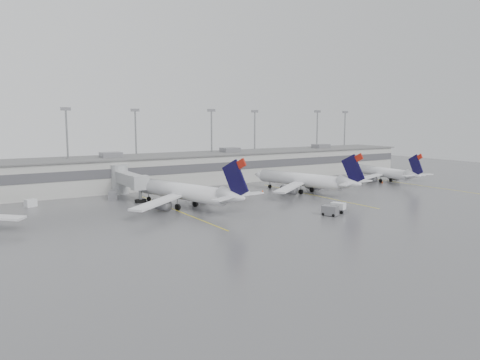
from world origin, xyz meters
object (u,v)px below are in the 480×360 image
jet_mid_left (184,191)px  baggage_tug (338,209)px  jet_far_right (385,172)px  jet_mid_right (305,180)px

jet_mid_left → baggage_tug: jet_mid_left is taller
jet_far_right → jet_mid_left: bearing=-169.1°
baggage_tug → jet_far_right: bearing=8.1°
jet_mid_left → jet_far_right: 65.18m
jet_far_right → baggage_tug: bearing=-142.8°
jet_mid_right → baggage_tug: jet_mid_right is taller
jet_mid_left → baggage_tug: size_ratio=9.47×
jet_mid_left → jet_mid_right: bearing=-12.6°
jet_mid_right → jet_mid_left: bearing=170.1°
jet_mid_left → jet_far_right: (64.96, 5.33, -0.65)m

